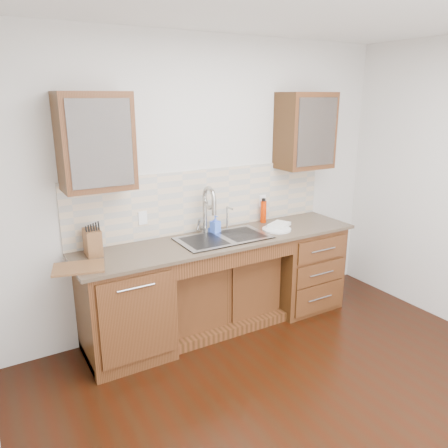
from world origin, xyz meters
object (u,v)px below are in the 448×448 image
soap_bottle (215,224)px  cutting_board (79,268)px  water_bottle (263,212)px  plate (277,229)px  knife_block (93,242)px

soap_bottle → cutting_board: bearing=178.8°
cutting_board → soap_bottle: bearing=11.0°
water_bottle → plate: size_ratio=0.80×
soap_bottle → cutting_board: soap_bottle is taller
water_bottle → cutting_board: (-1.93, -0.32, -0.10)m
soap_bottle → knife_block: 1.15m
plate → water_bottle: bearing=82.0°
soap_bottle → plate: 0.61m
knife_block → cutting_board: knife_block is taller
knife_block → soap_bottle: bearing=1.4°
soap_bottle → water_bottle: bearing=-6.0°
water_bottle → cutting_board: bearing=-170.5°
plate → cutting_board: 1.89m
soap_bottle → cutting_board: (-1.33, -0.26, -0.08)m
soap_bottle → cutting_board: 1.36m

